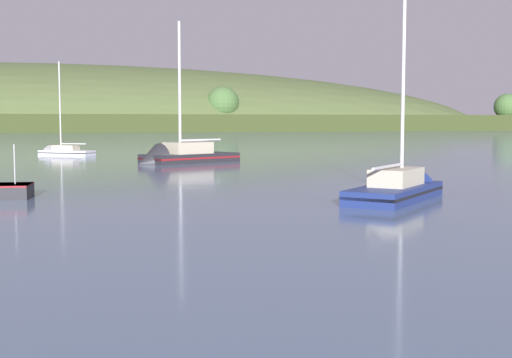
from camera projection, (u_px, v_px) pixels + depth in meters
name	position (u px, v px, depth m)	size (l,w,h in m)	color
far_shoreline_hill	(39.00, 129.00, 248.69)	(460.28, 137.88, 48.36)	#35401E
sailboat_near_mooring	(402.00, 192.00, 31.52)	(7.52, 6.78, 13.20)	navy
sailboat_midwater_white	(178.00, 160.00, 57.57)	(9.96, 6.73, 13.37)	#232328
sailboat_far_left	(60.00, 153.00, 70.09)	(6.15, 5.37, 10.45)	white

